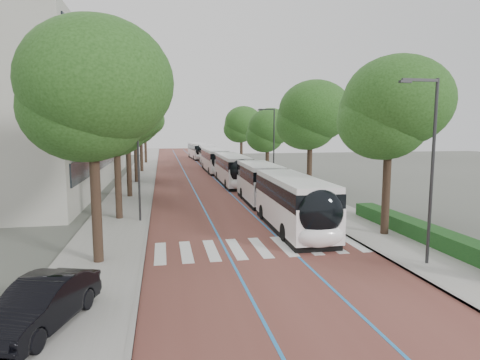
% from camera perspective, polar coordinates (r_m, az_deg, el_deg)
% --- Properties ---
extents(ground, '(160.00, 160.00, 0.00)m').
position_cam_1_polar(ground, '(19.74, 3.03, -10.46)').
color(ground, '#51544C').
rests_on(ground, ground).
extents(road, '(11.00, 140.00, 0.02)m').
position_cam_1_polar(road, '(58.73, -6.44, 1.33)').
color(road, brown).
rests_on(road, ground).
extents(sidewalk_left, '(4.00, 140.00, 0.12)m').
position_cam_1_polar(sidewalk_left, '(58.62, -13.77, 1.20)').
color(sidewalk_left, gray).
rests_on(sidewalk_left, ground).
extents(sidewalk_right, '(4.00, 140.00, 0.12)m').
position_cam_1_polar(sidewalk_right, '(59.78, 0.75, 1.52)').
color(sidewalk_right, gray).
rests_on(sidewalk_right, ground).
extents(kerb_left, '(0.20, 140.00, 0.14)m').
position_cam_1_polar(kerb_left, '(58.55, -11.91, 1.25)').
color(kerb_left, gray).
rests_on(kerb_left, ground).
extents(kerb_right, '(0.20, 140.00, 0.14)m').
position_cam_1_polar(kerb_right, '(59.42, -1.05, 1.49)').
color(kerb_right, gray).
rests_on(kerb_right, ground).
extents(zebra_crossing, '(10.55, 3.60, 0.01)m').
position_cam_1_polar(zebra_crossing, '(20.71, 2.90, -9.54)').
color(zebra_crossing, silver).
rests_on(zebra_crossing, ground).
extents(lane_line_left, '(0.12, 126.00, 0.01)m').
position_cam_1_polar(lane_line_left, '(58.62, -8.00, 1.31)').
color(lane_line_left, '#2678BF').
rests_on(lane_line_left, road).
extents(lane_line_right, '(0.12, 126.00, 0.01)m').
position_cam_1_polar(lane_line_right, '(58.87, -4.89, 1.37)').
color(lane_line_right, '#2678BF').
rests_on(lane_line_right, road).
extents(office_building, '(18.11, 40.00, 14.00)m').
position_cam_1_polar(office_building, '(48.59, -29.09, 7.51)').
color(office_building, '#9A988E').
rests_on(office_building, ground).
extents(hedge, '(1.20, 14.00, 0.80)m').
position_cam_1_polar(hedge, '(23.45, 25.34, -6.98)').
color(hedge, '#153E17').
rests_on(hedge, sidewalk_right).
extents(streetlight_near, '(1.82, 0.20, 8.00)m').
position_cam_1_polar(streetlight_near, '(18.95, 25.33, 2.98)').
color(streetlight_near, '#2B2C2E').
rests_on(streetlight_near, sidewalk_right).
extents(streetlight_far, '(1.82, 0.20, 8.00)m').
position_cam_1_polar(streetlight_far, '(41.79, 4.61, 5.59)').
color(streetlight_far, '#2B2C2E').
rests_on(streetlight_far, sidewalk_right).
extents(lamp_post_left, '(0.14, 0.14, 8.00)m').
position_cam_1_polar(lamp_post_left, '(26.35, -14.26, 2.92)').
color(lamp_post_left, '#2B2C2E').
rests_on(lamp_post_left, sidewalk_left).
extents(trees_left, '(6.39, 61.37, 10.08)m').
position_cam_1_polar(trees_left, '(43.34, -14.98, 8.15)').
color(trees_left, black).
rests_on(trees_left, ground).
extents(trees_right, '(6.03, 47.86, 9.48)m').
position_cam_1_polar(trees_right, '(41.54, 6.29, 7.94)').
color(trees_right, black).
rests_on(trees_right, ground).
extents(lead_bus, '(3.02, 18.46, 3.20)m').
position_cam_1_polar(lead_bus, '(27.66, 5.22, -1.89)').
color(lead_bus, black).
rests_on(lead_bus, ground).
extents(bus_queued_0, '(2.70, 12.43, 3.20)m').
position_cam_1_polar(bus_queued_0, '(43.71, -1.07, 1.48)').
color(bus_queued_0, white).
rests_on(bus_queued_0, ground).
extents(bus_queued_1, '(2.57, 12.40, 3.20)m').
position_cam_1_polar(bus_queued_1, '(56.70, -3.62, 2.79)').
color(bus_queued_1, white).
rests_on(bus_queued_1, ground).
extents(bus_queued_2, '(3.08, 12.50, 3.20)m').
position_cam_1_polar(bus_queued_2, '(69.24, -4.62, 3.58)').
color(bus_queued_2, white).
rests_on(bus_queued_2, ground).
extents(bus_queued_3, '(3.12, 12.50, 3.20)m').
position_cam_1_polar(bus_queued_3, '(82.03, -6.05, 4.13)').
color(bus_queued_3, white).
rests_on(bus_queued_3, ground).
extents(parked_car, '(2.88, 4.75, 1.48)m').
position_cam_1_polar(parked_car, '(13.72, -26.44, -15.54)').
color(parked_car, black).
rests_on(parked_car, sidewalk_left).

